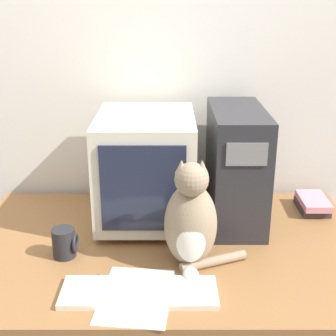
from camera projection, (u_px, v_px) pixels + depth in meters
wall_back at (168, 85)px, 2.04m from camera, size 7.00×0.05×2.50m
desk at (168, 329)px, 1.85m from camera, size 1.47×0.93×0.76m
crt_monitor at (148, 168)px, 1.83m from camera, size 0.37×0.46×0.43m
computer_tower at (237, 165)px, 1.84m from camera, size 0.20×0.46×0.45m
keyboard at (141, 292)px, 1.42m from camera, size 0.48×0.16×0.02m
cat at (193, 222)px, 1.53m from camera, size 0.29×0.23×0.38m
book_stack at (314, 204)px, 1.97m from camera, size 0.12×0.19×0.06m
pen at (119, 281)px, 1.49m from camera, size 0.14×0.07×0.01m
paper_sheet at (137, 296)px, 1.42m from camera, size 0.24×0.32×0.00m
mug at (66, 243)px, 1.62m from camera, size 0.09×0.08×0.10m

